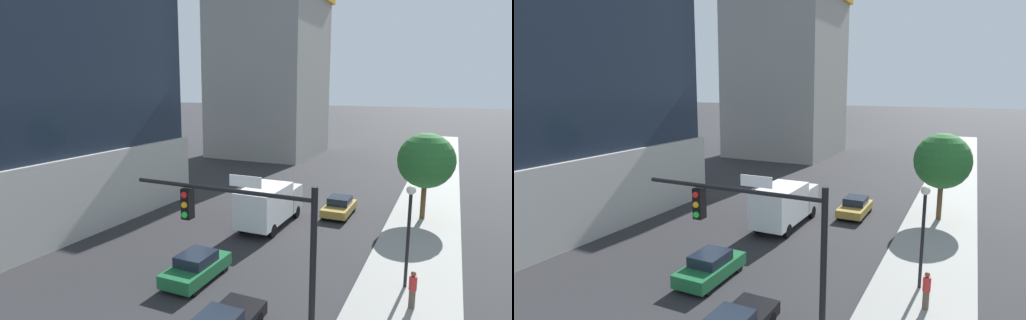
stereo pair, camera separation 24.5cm
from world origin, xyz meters
TOP-DOWN VIEW (x-y plane):
  - sidewalk at (7.87, 20.00)m, footprint 4.87×120.00m
  - construction_building at (-15.15, 47.37)m, footprint 14.56×15.44m
  - traffic_light_pole at (3.88, 2.61)m, footprint 6.50×0.48m
  - street_lamp at (7.72, 11.81)m, footprint 0.44×0.44m
  - street_tree at (7.69, 23.64)m, footprint 4.05×4.05m
  - car_green at (-2.10, 8.26)m, footprint 1.86×4.14m
  - car_gold at (1.79, 22.21)m, footprint 1.89×4.10m
  - box_truck at (-2.10, 17.57)m, footprint 2.48×6.83m
  - pedestrian_red_shirt at (8.20, 9.85)m, footprint 0.34×0.34m

SIDE VIEW (x-z plane):
  - sidewalk at x=7.87m, z-range 0.00..0.15m
  - car_gold at x=1.79m, z-range -0.01..1.42m
  - car_green at x=-2.10m, z-range -0.02..1.45m
  - pedestrian_red_shirt at x=8.20m, z-range 0.17..1.90m
  - box_truck at x=-2.10m, z-range 0.18..3.20m
  - street_lamp at x=7.72m, z-range 1.00..6.12m
  - street_tree at x=7.69m, z-range 1.32..7.73m
  - traffic_light_pole at x=3.88m, z-range 1.50..8.51m
  - construction_building at x=-15.15m, z-range -3.78..31.21m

